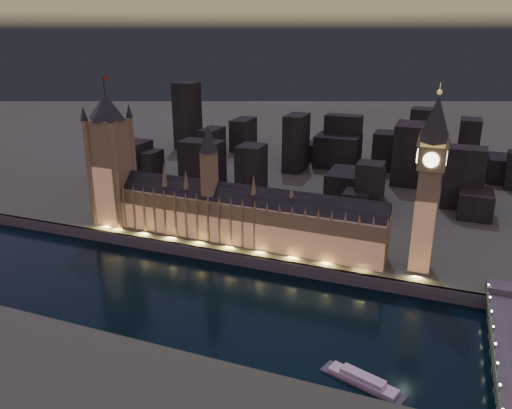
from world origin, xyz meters
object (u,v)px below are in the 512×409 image
(palace_of_westminster, at_px, (236,215))
(victoria_tower, at_px, (111,153))
(elizabeth_tower, at_px, (430,170))
(river_boat, at_px, (363,380))
(westminster_bridge, at_px, (509,347))

(palace_of_westminster, xyz_separation_m, victoria_tower, (-97.72, 0.16, 34.37))
(victoria_tower, bearing_deg, elizabeth_tower, 0.00)
(elizabeth_tower, distance_m, river_boat, 127.54)
(westminster_bridge, xyz_separation_m, river_boat, (-60.00, -41.69, -4.44))
(victoria_tower, bearing_deg, westminster_bridge, -13.96)
(victoria_tower, xyz_separation_m, river_boat, (203.03, -107.06, -59.18))
(elizabeth_tower, bearing_deg, river_boat, -97.96)
(river_boat, bearing_deg, victoria_tower, 152.20)
(palace_of_westminster, relative_size, westminster_bridge, 1.79)
(victoria_tower, relative_size, river_boat, 2.77)
(palace_of_westminster, relative_size, river_boat, 5.23)
(westminster_bridge, bearing_deg, river_boat, -145.21)
(elizabeth_tower, height_order, river_boat, elizabeth_tower)
(victoria_tower, height_order, westminster_bridge, victoria_tower)
(victoria_tower, bearing_deg, river_boat, -27.80)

